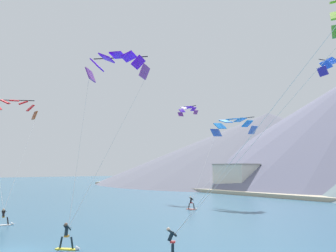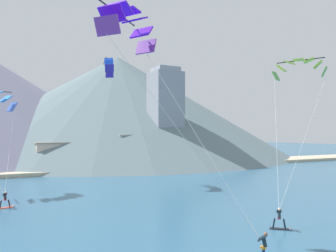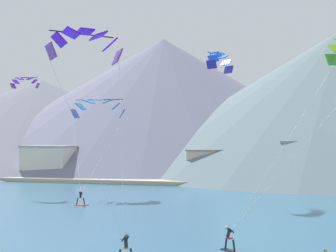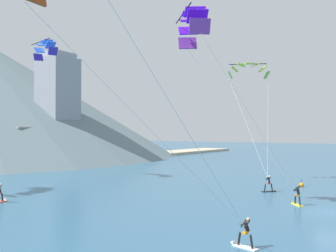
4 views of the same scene
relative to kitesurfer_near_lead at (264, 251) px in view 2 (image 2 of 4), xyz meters
name	(u,v)px [view 2 (image 2 of 4)]	position (x,y,z in m)	size (l,w,h in m)	color
kitesurfer_near_lead	(264,251)	(0.00, 0.00, 0.00)	(1.57, 1.45, 1.85)	yellow
kitesurfer_near_trail	(7,203)	(-13.33, 22.20, -0.04)	(1.79, 0.76, 1.78)	#E54C33
kitesurfer_far_left	(282,222)	(5.77, 4.19, -0.01)	(1.57, 1.45, 1.81)	black
parafoil_kite_near_lead	(128,24)	(-6.04, 6.76, 14.59)	(8.54, 9.27, 14.80)	#763397
parafoil_kite_far_left	(299,67)	(14.28, 9.84, 14.01)	(10.63, 8.05, 14.11)	#50A33F
parafoil_kite_distant_low_drift	(109,65)	(0.74, 34.31, 17.48)	(2.94, 6.04, 2.38)	#2F239B
shoreline_strip	(72,170)	(-1.54, 51.26, -0.23)	(180.00, 10.00, 0.70)	#BCAD8E
shore_building_harbour_front	(136,151)	(12.73, 53.47, 3.06)	(9.03, 4.88, 7.27)	silver
shore_building_quay_east	(188,153)	(27.51, 55.84, 2.16)	(7.76, 4.91, 5.46)	silver
shore_building_quay_west	(60,156)	(-3.17, 55.80, 2.30)	(9.81, 5.12, 5.74)	beige
highrise_tower	(165,117)	(21.29, 56.05, 10.96)	(7.00, 7.00, 23.49)	gray
mountain_peak_west_ridge	(117,106)	(21.93, 95.20, 16.61)	(115.61, 115.61, 34.39)	slate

